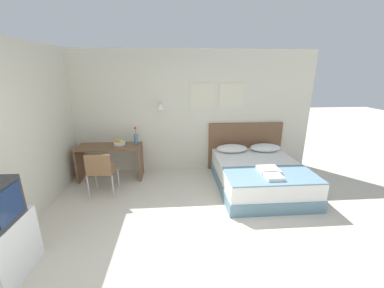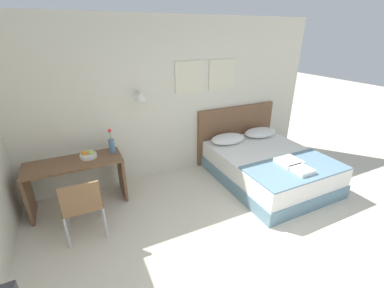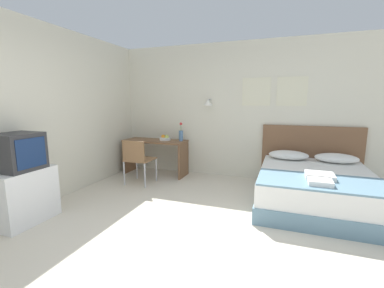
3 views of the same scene
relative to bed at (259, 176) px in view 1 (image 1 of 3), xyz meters
name	(u,v)px [view 1 (image 1 of 3)]	position (x,y,z in m)	size (l,w,h in m)	color
ground_plane	(200,267)	(-1.36, -1.89, -0.25)	(24.00, 24.00, 0.00)	beige
wall_back	(186,112)	(-1.35, 1.06, 1.08)	(5.65, 0.31, 2.65)	beige
bed	(259,176)	(0.00, 0.00, 0.00)	(1.58, 1.95, 0.51)	#66899E
headboard	(245,146)	(0.00, 1.01, 0.29)	(1.70, 0.06, 1.08)	brown
pillow_left	(232,148)	(-0.37, 0.72, 0.33)	(0.67, 0.42, 0.15)	white
pillow_right	(265,148)	(0.37, 0.72, 0.33)	(0.67, 0.42, 0.15)	white
throw_blanket	(272,175)	(0.00, -0.57, 0.27)	(1.53, 0.78, 0.02)	#66899E
folded_towel_near_foot	(268,170)	(0.00, -0.43, 0.31)	(0.35, 0.32, 0.06)	white
folded_towel_mid_bed	(273,176)	(-0.03, -0.70, 0.31)	(0.27, 0.27, 0.06)	white
desk	(110,155)	(-2.98, 0.66, 0.26)	(1.30, 0.53, 0.72)	brown
desk_chair	(101,170)	(-2.96, -0.08, 0.25)	(0.47, 0.47, 0.83)	#8E6642
fruit_bowl	(119,143)	(-2.78, 0.71, 0.51)	(0.23, 0.23, 0.12)	silver
flower_vase	(136,138)	(-2.43, 0.74, 0.60)	(0.08, 0.08, 0.38)	#4C7099
tv_stand	(0,251)	(-3.53, -1.86, 0.09)	(0.46, 0.70, 0.68)	white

